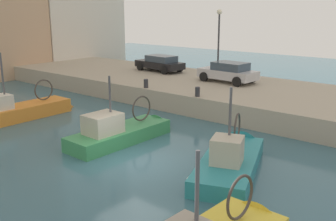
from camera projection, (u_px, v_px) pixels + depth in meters
name	position (u px, v px, depth m)	size (l,w,h in m)	color
water_surface	(133.00, 162.00, 16.30)	(80.00, 80.00, 0.00)	#386070
quay_wall	(262.00, 99.00, 24.74)	(9.00, 56.00, 1.20)	#ADA08C
fishing_boat_green	(124.00, 137.00, 18.90)	(6.12, 2.07, 3.99)	#388951
fishing_boat_orange	(25.00, 116.00, 22.74)	(6.64, 1.85, 4.60)	orange
fishing_boat_teal	(231.00, 165.00, 15.65)	(6.43, 3.91, 4.28)	teal
parked_car_silver	(228.00, 72.00, 26.85)	(2.18, 4.09, 1.38)	#B7B7BC
parked_car_black	(160.00, 63.00, 31.52)	(2.22, 4.29, 1.27)	black
mooring_bollard_south	(197.00, 92.00, 22.65)	(0.28, 0.28, 0.55)	#2D2D33
mooring_bollard_mid	(146.00, 83.00, 25.11)	(0.28, 0.28, 0.55)	#2D2D33
quay_streetlamp	(219.00, 33.00, 27.51)	(0.36, 0.36, 4.83)	#38383D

